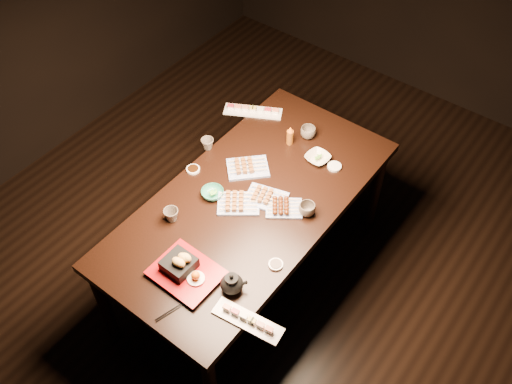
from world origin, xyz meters
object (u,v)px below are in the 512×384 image
Objects in this scene: sushi_platter_near at (248,319)px; teacup_far_left at (208,144)px; yakitori_plate_center at (238,201)px; edamame_bowl_cream at (318,158)px; sushi_platter_far at (253,110)px; edamame_bowl_green at (212,193)px; dining_table at (251,240)px; yakitori_plate_left at (248,165)px; teacup_mid_right at (307,209)px; teacup_near_left at (171,215)px; teapot at (232,282)px; tempura_tray at (185,268)px; teacup_far_right at (308,132)px; yakitori_plate_right at (266,196)px; condiment_bottle at (290,135)px.

teacup_far_left is at bearing 132.03° from sushi_platter_near.
yakitori_plate_center is 0.58m from edamame_bowl_cream.
sushi_platter_far reaches higher than edamame_bowl_green.
dining_table is 0.41m from yakitori_plate_center.
yakitori_plate_left reaches higher than sushi_platter_far.
edamame_bowl_cream is at bearing 115.09° from teacup_mid_right.
teacup_near_left is 0.55m from teapot.
edamame_bowl_cream is 1.08m from tempura_tray.
edamame_bowl_cream is at bearing 37.16° from yakitori_plate_center.
teapot reaches higher than teacup_far_left.
teacup_mid_right is (0.30, 0.11, 0.41)m from dining_table.
dining_table is 0.72m from teapot.
edamame_bowl_green is 1.64× the size of teacup_far_left.
teapot is (0.47, -0.41, 0.04)m from edamame_bowl_green.
dining_table is 0.74m from teacup_far_right.
edamame_bowl_cream is at bearing 58.64° from dining_table.
sushi_platter_far is 0.75m from edamame_bowl_green.
teapot is at bearing -91.84° from yakitori_plate_center.
yakitori_plate_right is at bearing 104.48° from sushi_platter_far.
edamame_bowl_green is at bearing -156.74° from teacup_mid_right.
teacup_far_right is (-0.08, 1.21, -0.02)m from tempura_tray.
edamame_bowl_cream is 0.21m from teacup_far_right.
teacup_near_left is 0.58m from teacup_far_left.
condiment_bottle reaches higher than sushi_platter_far.
edamame_bowl_green is 0.94× the size of teapot.
teacup_far_left reaches higher than edamame_bowl_green.
teacup_far_left is (-0.91, 0.77, 0.01)m from sushi_platter_near.
tempura_tray reaches higher than yakitori_plate_left.
teacup_far_left is (-0.76, 0.06, -0.00)m from teacup_mid_right.
edamame_bowl_cream is at bearing -39.59° from teacup_far_right.
tempura_tray is at bearing -56.17° from teacup_far_left.
condiment_bottle is at bearing 108.42° from sushi_platter_near.
teacup_near_left is 0.89m from condiment_bottle.
teacup_mid_right reaches higher than sushi_platter_near.
teacup_mid_right is 0.61m from teacup_far_right.
dining_table is at bearing 97.89° from sushi_platter_far.
yakitori_plate_center is 0.53m from tempura_tray.
teacup_mid_right is at bearing -45.39° from condiment_bottle.
yakitori_plate_center is (0.41, -0.67, 0.01)m from sushi_platter_far.
tempura_tray is at bearing 169.86° from sushi_platter_near.
sushi_platter_near reaches higher than dining_table.
condiment_bottle is at bearing 58.76° from yakitori_plate_center.
teacup_mid_right is (0.25, 0.69, -0.03)m from tempura_tray.
sushi_platter_far is 0.89m from teacup_mid_right.
yakitori_plate_center is 2.81× the size of teacup_near_left.
yakitori_plate_right is at bearing -70.97° from condiment_bottle.
teacup_mid_right is 0.69× the size of teapot.
dining_table is at bearing -87.02° from teacup_far_right.
teacup_far_right is at bearing 77.83° from edamame_bowl_green.
tempura_tray is at bearing 162.82° from teapot.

